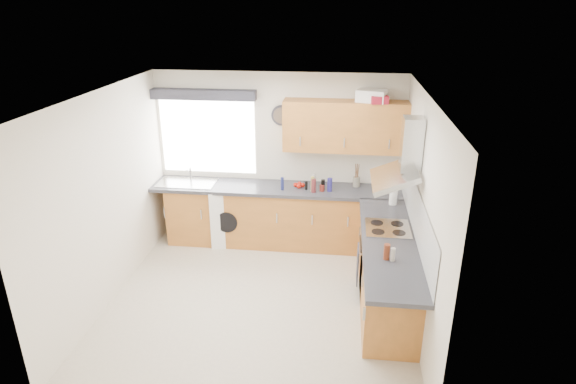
# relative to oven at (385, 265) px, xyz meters

# --- Properties ---
(ground_plane) EXTENTS (3.60, 3.60, 0.00)m
(ground_plane) POSITION_rel_oven_xyz_m (-1.50, -0.30, -0.42)
(ground_plane) COLOR beige
(ceiling) EXTENTS (3.60, 3.60, 0.02)m
(ceiling) POSITION_rel_oven_xyz_m (-1.50, -0.30, 2.08)
(ceiling) COLOR white
(ceiling) RESTS_ON wall_back
(wall_back) EXTENTS (3.60, 0.02, 2.50)m
(wall_back) POSITION_rel_oven_xyz_m (-1.50, 1.50, 0.82)
(wall_back) COLOR silver
(wall_back) RESTS_ON ground_plane
(wall_front) EXTENTS (3.60, 0.02, 2.50)m
(wall_front) POSITION_rel_oven_xyz_m (-1.50, -2.10, 0.82)
(wall_front) COLOR silver
(wall_front) RESTS_ON ground_plane
(wall_left) EXTENTS (0.02, 3.60, 2.50)m
(wall_left) POSITION_rel_oven_xyz_m (-3.30, -0.30, 0.82)
(wall_left) COLOR silver
(wall_left) RESTS_ON ground_plane
(wall_right) EXTENTS (0.02, 3.60, 2.50)m
(wall_right) POSITION_rel_oven_xyz_m (0.30, -0.30, 0.82)
(wall_right) COLOR silver
(wall_right) RESTS_ON ground_plane
(window) EXTENTS (1.40, 0.02, 1.10)m
(window) POSITION_rel_oven_xyz_m (-2.55, 1.49, 1.12)
(window) COLOR white
(window) RESTS_ON wall_back
(window_blind) EXTENTS (1.50, 0.18, 0.14)m
(window_blind) POSITION_rel_oven_xyz_m (-2.55, 1.40, 1.76)
(window_blind) COLOR #2A2A33
(window_blind) RESTS_ON wall_back
(splashback) EXTENTS (0.01, 3.00, 0.54)m
(splashback) POSITION_rel_oven_xyz_m (0.29, 0.00, 0.75)
(splashback) COLOR white
(splashback) RESTS_ON wall_right
(base_cab_back) EXTENTS (3.00, 0.58, 0.86)m
(base_cab_back) POSITION_rel_oven_xyz_m (-1.60, 1.21, 0.01)
(base_cab_back) COLOR #9C5D25
(base_cab_back) RESTS_ON ground_plane
(base_cab_corner) EXTENTS (0.60, 0.60, 0.86)m
(base_cab_corner) POSITION_rel_oven_xyz_m (0.00, 1.20, 0.01)
(base_cab_corner) COLOR #9C5D25
(base_cab_corner) RESTS_ON ground_plane
(base_cab_right) EXTENTS (0.58, 2.10, 0.86)m
(base_cab_right) POSITION_rel_oven_xyz_m (0.01, -0.15, 0.01)
(base_cab_right) COLOR #9C5D25
(base_cab_right) RESTS_ON ground_plane
(worktop_back) EXTENTS (3.60, 0.62, 0.05)m
(worktop_back) POSITION_rel_oven_xyz_m (-1.50, 1.20, 0.46)
(worktop_back) COLOR #2B2B30
(worktop_back) RESTS_ON base_cab_back
(worktop_right) EXTENTS (0.62, 2.42, 0.05)m
(worktop_right) POSITION_rel_oven_xyz_m (0.00, -0.30, 0.46)
(worktop_right) COLOR #2B2B30
(worktop_right) RESTS_ON base_cab_right
(sink) EXTENTS (0.84, 0.46, 0.10)m
(sink) POSITION_rel_oven_xyz_m (-2.83, 1.20, 0.52)
(sink) COLOR #ACAFB2
(sink) RESTS_ON worktop_back
(oven) EXTENTS (0.56, 0.58, 0.85)m
(oven) POSITION_rel_oven_xyz_m (0.00, 0.00, 0.00)
(oven) COLOR black
(oven) RESTS_ON ground_plane
(hob_plate) EXTENTS (0.52, 0.52, 0.01)m
(hob_plate) POSITION_rel_oven_xyz_m (0.00, 0.00, 0.49)
(hob_plate) COLOR #ACAFB2
(hob_plate) RESTS_ON worktop_right
(extractor_hood) EXTENTS (0.52, 0.78, 0.66)m
(extractor_hood) POSITION_rel_oven_xyz_m (0.10, -0.00, 1.34)
(extractor_hood) COLOR #ACAFB2
(extractor_hood) RESTS_ON wall_right
(upper_cabinets) EXTENTS (1.70, 0.35, 0.70)m
(upper_cabinets) POSITION_rel_oven_xyz_m (-0.55, 1.32, 1.38)
(upper_cabinets) COLOR #9C5D25
(upper_cabinets) RESTS_ON wall_back
(washing_machine) EXTENTS (0.70, 0.68, 0.87)m
(washing_machine) POSITION_rel_oven_xyz_m (-2.19, 1.22, 0.01)
(washing_machine) COLOR white
(washing_machine) RESTS_ON ground_plane
(wall_clock) EXTENTS (0.29, 0.04, 0.29)m
(wall_clock) POSITION_rel_oven_xyz_m (-1.45, 1.46, 1.47)
(wall_clock) COLOR #2A2A33
(wall_clock) RESTS_ON wall_back
(casserole) EXTENTS (0.44, 0.37, 0.16)m
(casserole) POSITION_rel_oven_xyz_m (-0.21, 1.32, 1.80)
(casserole) COLOR white
(casserole) RESTS_ON upper_cabinets
(storage_box) EXTENTS (0.25, 0.22, 0.10)m
(storage_box) POSITION_rel_oven_xyz_m (-0.12, 1.22, 1.78)
(storage_box) COLOR maroon
(storage_box) RESTS_ON upper_cabinets
(utensil_pot) EXTENTS (0.12, 0.12, 0.14)m
(utensil_pot) POSITION_rel_oven_xyz_m (-0.35, 1.35, 0.55)
(utensil_pot) COLOR slate
(utensil_pot) RESTS_ON worktop_back
(kitchen_roll) EXTENTS (0.12, 0.12, 0.22)m
(kitchen_roll) POSITION_rel_oven_xyz_m (0.12, 0.75, 0.60)
(kitchen_roll) COLOR white
(kitchen_roll) RESTS_ON worktop_right
(tomato_cluster) EXTENTS (0.16, 0.16, 0.06)m
(tomato_cluster) POSITION_rel_oven_xyz_m (-1.17, 1.23, 0.52)
(tomato_cluster) COLOR #A91106
(tomato_cluster) RESTS_ON worktop_back
(jar_0) EXTENTS (0.04, 0.04, 0.12)m
(jar_0) POSITION_rel_oven_xyz_m (-1.06, 1.14, 0.55)
(jar_0) COLOR black
(jar_0) RESTS_ON worktop_back
(jar_1) EXTENTS (0.07, 0.07, 0.13)m
(jar_1) POSITION_rel_oven_xyz_m (-0.97, 1.23, 0.55)
(jar_1) COLOR black
(jar_1) RESTS_ON worktop_back
(jar_2) EXTENTS (0.06, 0.06, 0.16)m
(jar_2) POSITION_rel_oven_xyz_m (-0.82, 1.13, 0.57)
(jar_2) COLOR black
(jar_2) RESTS_ON worktop_back
(jar_3) EXTENTS (0.05, 0.05, 0.18)m
(jar_3) POSITION_rel_oven_xyz_m (-1.40, 1.10, 0.58)
(jar_3) COLOR #161C4D
(jar_3) RESTS_ON worktop_back
(jar_4) EXTENTS (0.05, 0.05, 0.22)m
(jar_4) POSITION_rel_oven_xyz_m (-0.97, 1.07, 0.60)
(jar_4) COLOR olive
(jar_4) RESTS_ON worktop_back
(jar_5) EXTENTS (0.07, 0.07, 0.09)m
(jar_5) POSITION_rel_oven_xyz_m (-0.83, 1.11, 0.53)
(jar_5) COLOR maroon
(jar_5) RESTS_ON worktop_back
(jar_6) EXTENTS (0.07, 0.07, 0.19)m
(jar_6) POSITION_rel_oven_xyz_m (-0.73, 1.12, 0.58)
(jar_6) COLOR navy
(jar_6) RESTS_ON worktop_back
(jar_7) EXTENTS (0.04, 0.04, 0.19)m
(jar_7) POSITION_rel_oven_xyz_m (-0.96, 1.29, 0.58)
(jar_7) COLOR #C1B3A4
(jar_7) RESTS_ON worktop_back
(jar_8) EXTENTS (0.07, 0.07, 0.20)m
(jar_8) POSITION_rel_oven_xyz_m (-0.95, 1.05, 0.58)
(jar_8) COLOR #571F21
(jar_8) RESTS_ON worktop_back
(bottle_0) EXTENTS (0.07, 0.07, 0.17)m
(bottle_0) POSITION_rel_oven_xyz_m (-0.07, -0.72, 0.57)
(bottle_0) COLOR maroon
(bottle_0) RESTS_ON worktop_right
(bottle_1) EXTENTS (0.05, 0.05, 0.14)m
(bottle_1) POSITION_rel_oven_xyz_m (-0.01, -0.75, 0.56)
(bottle_1) COLOR #A89D8F
(bottle_1) RESTS_ON worktop_right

